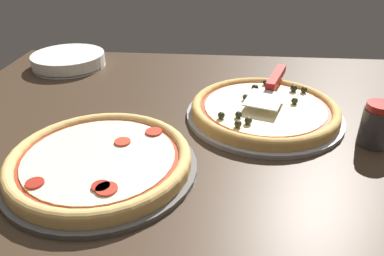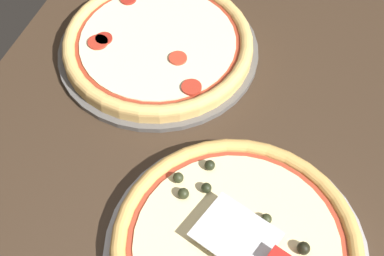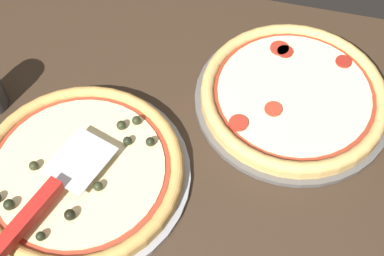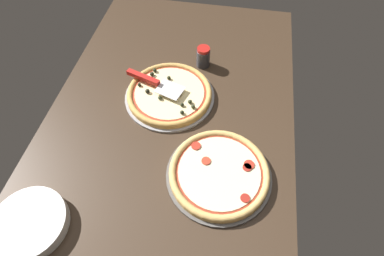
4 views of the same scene
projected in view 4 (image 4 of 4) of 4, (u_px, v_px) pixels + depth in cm
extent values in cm
cube|color=#38281C|center=(173.00, 110.00, 121.93)|extent=(148.58, 96.39, 3.60)
cylinder|color=#939399|center=(170.00, 96.00, 123.25)|extent=(36.74, 36.74, 1.00)
cylinder|color=tan|center=(170.00, 94.00, 122.20)|extent=(34.54, 34.54, 1.57)
torus|color=tan|center=(169.00, 93.00, 121.56)|extent=(34.54, 34.54, 2.21)
cylinder|color=#A33823|center=(169.00, 93.00, 121.50)|extent=(30.02, 30.02, 0.15)
cylinder|color=beige|center=(169.00, 92.00, 121.40)|extent=(28.32, 28.32, 0.40)
sphere|color=#282D19|center=(169.00, 78.00, 124.81)|extent=(1.59, 1.59, 1.59)
sphere|color=black|center=(182.00, 112.00, 114.09)|extent=(1.58, 1.58, 1.58)
sphere|color=black|center=(155.00, 70.00, 127.41)|extent=(1.62, 1.62, 1.62)
sphere|color=black|center=(182.00, 105.00, 116.35)|extent=(1.52, 1.52, 1.52)
sphere|color=#282D19|center=(190.00, 102.00, 117.15)|extent=(1.66, 1.66, 1.66)
sphere|color=black|center=(152.00, 74.00, 125.99)|extent=(1.80, 1.80, 1.80)
sphere|color=black|center=(147.00, 91.00, 120.31)|extent=(1.79, 1.79, 1.79)
sphere|color=black|center=(139.00, 85.00, 122.62)|extent=(1.47, 1.47, 1.47)
sphere|color=#282D19|center=(193.00, 107.00, 115.75)|extent=(1.59, 1.59, 1.59)
sphere|color=#282D19|center=(160.00, 98.00, 118.37)|extent=(1.55, 1.55, 1.55)
sphere|color=#282D19|center=(161.00, 91.00, 120.24)|extent=(1.76, 1.76, 1.76)
cylinder|color=#565451|center=(219.00, 175.00, 102.34)|extent=(36.15, 36.15, 1.00)
cylinder|color=#DBAD60|center=(219.00, 173.00, 101.24)|extent=(33.98, 33.98, 1.69)
torus|color=#DBAD60|center=(219.00, 172.00, 100.56)|extent=(33.98, 33.98, 2.32)
cylinder|color=maroon|center=(219.00, 172.00, 100.50)|extent=(29.54, 29.54, 0.15)
cylinder|color=beige|center=(219.00, 172.00, 100.39)|extent=(27.86, 27.86, 0.40)
cylinder|color=maroon|center=(245.00, 198.00, 94.55)|extent=(3.06, 3.06, 0.40)
cylinder|color=maroon|center=(247.00, 167.00, 100.90)|extent=(3.05, 3.05, 0.40)
cylinder|color=#AD2D1E|center=(196.00, 146.00, 105.88)|extent=(3.41, 3.41, 0.40)
cylinder|color=#B73823|center=(206.00, 161.00, 102.35)|extent=(3.18, 3.18, 0.40)
cylinder|color=#AD2D1E|center=(249.00, 165.00, 101.50)|extent=(3.61, 3.61, 0.40)
cube|color=silver|center=(170.00, 89.00, 119.45)|extent=(10.87, 12.32, 0.24)
cube|color=red|center=(143.00, 77.00, 122.20)|extent=(6.72, 14.88, 2.00)
cylinder|color=white|center=(33.00, 225.00, 92.49)|extent=(22.65, 22.65, 0.70)
cylinder|color=white|center=(32.00, 224.00, 91.92)|extent=(22.65, 22.65, 0.70)
cylinder|color=white|center=(31.00, 224.00, 91.35)|extent=(22.65, 22.65, 0.70)
cylinder|color=white|center=(30.00, 223.00, 90.78)|extent=(22.65, 22.65, 0.70)
cylinder|color=white|center=(29.00, 222.00, 90.21)|extent=(22.65, 22.65, 0.70)
cylinder|color=white|center=(28.00, 221.00, 89.64)|extent=(22.65, 22.65, 0.70)
cylinder|color=#333338|center=(203.00, 58.00, 131.57)|extent=(5.99, 5.99, 8.02)
cylinder|color=#B21E19|center=(204.00, 49.00, 127.74)|extent=(5.51, 5.51, 1.40)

